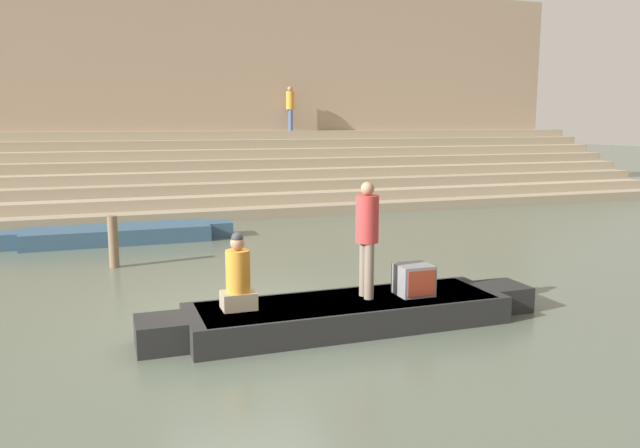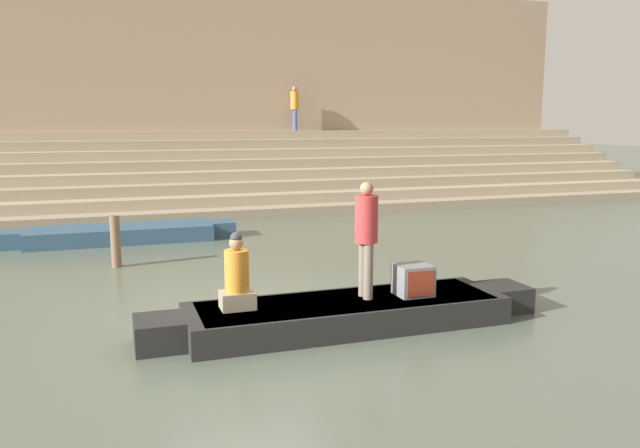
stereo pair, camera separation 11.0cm
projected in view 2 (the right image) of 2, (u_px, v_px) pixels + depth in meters
ground_plane at (247, 316)px, 9.32m from camera, size 120.00×120.00×0.00m
ghat_steps at (166, 180)px, 21.38m from camera, size 36.00×6.31×2.54m
back_wall at (156, 90)px, 23.52m from camera, size 34.20×1.28×8.16m
rowboat_main at (347, 312)px, 8.78m from camera, size 5.79×1.42×0.39m
person_standing at (366, 231)px, 8.74m from camera, size 0.32×0.32×1.65m
person_rowing at (237, 278)px, 8.30m from camera, size 0.45×0.36×1.04m
tv_set at (413, 280)px, 8.99m from camera, size 0.50×0.47×0.44m
moored_boat_shore at (121, 233)px, 15.09m from camera, size 5.49×1.33×0.37m
mooring_post at (116, 241)px, 12.39m from camera, size 0.19×0.19×1.04m
person_on_steps at (295, 105)px, 24.33m from camera, size 0.32×0.32×1.71m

